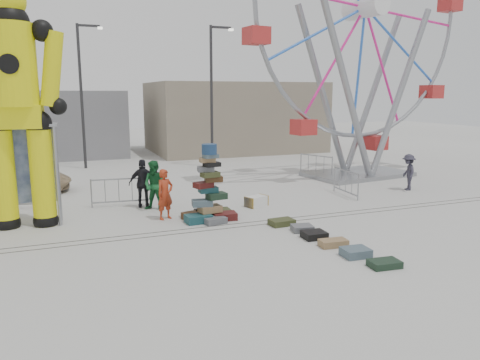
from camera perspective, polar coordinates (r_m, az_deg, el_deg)
name	(u,v)px	position (r m, az deg, el deg)	size (l,w,h in m)	color
ground	(250,232)	(14.71, 1.28, -6.32)	(90.00, 90.00, 0.00)	#9E9E99
track_line_near	(243,227)	(15.24, 0.40, -5.69)	(40.00, 0.04, 0.01)	#47443F
track_line_far	(239,223)	(15.60, -0.15, -5.31)	(40.00, 0.04, 0.01)	#47443F
building_right	(234,117)	(35.29, -0.78, 7.71)	(12.00, 8.00, 5.00)	gray
building_left	(47,123)	(35.04, -22.47, 6.41)	(10.00, 8.00, 4.40)	gray
lamp_post_right	(213,89)	(27.34, -3.31, 11.01)	(1.41, 0.25, 8.00)	#2D2D30
lamp_post_left	(83,89)	(28.02, -18.62, 10.48)	(1.41, 0.25, 8.00)	#2D2D30
suitcase_tower	(209,199)	(15.92, -3.78, -2.31)	(1.82, 1.63, 2.60)	#1C4D54
crash_test_dummy	(16,99)	(16.21, -25.61, 8.87)	(3.08, 1.35, 7.74)	black
ferris_wheel	(364,30)	(24.99, 14.90, 17.24)	(12.73, 3.79, 14.86)	gray
steamer_trunk	(256,201)	(17.89, 2.00, -2.60)	(0.83, 0.48, 0.39)	silver
row_case_0	(282,222)	(15.44, 5.11, -5.15)	(0.79, 0.53, 0.20)	#3D4321
row_case_1	(302,228)	(14.86, 7.60, -5.85)	(0.64, 0.54, 0.19)	slate
row_case_2	(314,235)	(14.21, 9.03, -6.62)	(0.68, 0.59, 0.21)	black
row_case_3	(333,243)	(13.58, 11.31, -7.54)	(0.79, 0.43, 0.20)	#9B794F
row_case_4	(356,252)	(12.90, 13.92, -8.55)	(0.71, 0.58, 0.23)	slate
row_case_5	(384,264)	(12.36, 17.20, -9.72)	(0.77, 0.50, 0.18)	#1C3222
barricade_dummy_b	(23,194)	(19.20, -24.97, -1.60)	(2.00, 0.10, 1.10)	gray
barricade_dummy_c	(119,192)	(18.42, -14.56, -1.42)	(2.00, 0.10, 1.10)	gray
barricade_wheel_front	(346,183)	(20.17, 12.77, -0.32)	(2.00, 0.10, 1.10)	gray
barricade_wheel_back	(316,165)	(24.76, 9.25, 1.80)	(2.00, 0.10, 1.10)	gray
pedestrian_red	(165,194)	(16.14, -9.11, -1.74)	(0.63, 0.42, 1.74)	#A03016
pedestrian_green	(155,186)	(17.44, -10.31, -0.67)	(0.90, 0.70, 1.85)	#175C2B
pedestrian_black	(143,183)	(17.96, -11.70, -0.41)	(1.07, 0.45, 1.83)	black
pedestrian_grey	(408,172)	(22.06, 19.83, 0.91)	(1.04, 0.60, 1.61)	#2C2A38
parked_suv	(14,179)	(22.19, -25.80, 0.09)	(2.12, 4.59, 1.28)	tan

